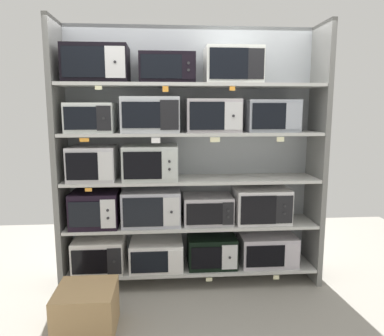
# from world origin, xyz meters

# --- Properties ---
(back_panel) EXTENTS (2.63, 0.04, 2.53)m
(back_panel) POSITION_xyz_m (0.00, 0.24, 1.27)
(back_panel) COLOR #9EA3A8
(back_panel) RESTS_ON ground
(upright_left) EXTENTS (0.05, 0.43, 2.53)m
(upright_left) POSITION_xyz_m (-1.24, 0.00, 1.27)
(upright_left) COLOR slate
(upright_left) RESTS_ON ground
(upright_right) EXTENTS (0.05, 0.43, 2.53)m
(upright_right) POSITION_xyz_m (1.24, 0.00, 1.27)
(upright_right) COLOR slate
(upright_right) RESTS_ON ground
(shelf_0) EXTENTS (2.43, 0.43, 0.03)m
(shelf_0) POSITION_xyz_m (0.00, 0.00, 0.16)
(shelf_0) COLOR beige
(shelf_0) RESTS_ON ground
(microwave_0) EXTENTS (0.48, 0.43, 0.32)m
(microwave_0) POSITION_xyz_m (-0.91, -0.00, 0.33)
(microwave_0) COLOR silver
(microwave_0) RESTS_ON shelf_0
(microwave_1) EXTENTS (0.51, 0.42, 0.27)m
(microwave_1) POSITION_xyz_m (-0.36, -0.00, 0.31)
(microwave_1) COLOR white
(microwave_1) RESTS_ON shelf_0
(microwave_2) EXTENTS (0.48, 0.39, 0.30)m
(microwave_2) POSITION_xyz_m (0.20, -0.00, 0.32)
(microwave_2) COLOR black
(microwave_2) RESTS_ON shelf_0
(microwave_3) EXTENTS (0.56, 0.37, 0.30)m
(microwave_3) POSITION_xyz_m (0.77, -0.00, 0.32)
(microwave_3) COLOR #BBB3BD
(microwave_3) RESTS_ON shelf_0
(price_tag_0) EXTENTS (0.06, 0.00, 0.04)m
(price_tag_0) POSITION_xyz_m (0.15, -0.22, 0.12)
(price_tag_0) COLOR beige
(price_tag_1) EXTENTS (0.06, 0.00, 0.04)m
(price_tag_1) POSITION_xyz_m (0.81, -0.22, 0.12)
(price_tag_1) COLOR beige
(shelf_1) EXTENTS (2.43, 0.43, 0.03)m
(shelf_1) POSITION_xyz_m (0.00, 0.00, 0.61)
(shelf_1) COLOR beige
(microwave_4) EXTENTS (0.44, 0.43, 0.34)m
(microwave_4) POSITION_xyz_m (-0.93, -0.00, 0.79)
(microwave_4) COLOR black
(microwave_4) RESTS_ON shelf_1
(microwave_5) EXTENTS (0.56, 0.38, 0.34)m
(microwave_5) POSITION_xyz_m (-0.40, -0.00, 0.79)
(microwave_5) COLOR #B0B1BE
(microwave_5) RESTS_ON shelf_1
(microwave_6) EXTENTS (0.48, 0.37, 0.27)m
(microwave_6) POSITION_xyz_m (0.15, -0.00, 0.76)
(microwave_6) COLOR #B9B4BA
(microwave_6) RESTS_ON shelf_1
(microwave_7) EXTENTS (0.53, 0.40, 0.34)m
(microwave_7) POSITION_xyz_m (0.69, -0.00, 0.79)
(microwave_7) COLOR silver
(microwave_7) RESTS_ON shelf_1
(shelf_2) EXTENTS (2.43, 0.43, 0.03)m
(shelf_2) POSITION_xyz_m (0.00, 0.00, 1.05)
(shelf_2) COLOR beige
(microwave_8) EXTENTS (0.43, 0.42, 0.32)m
(microwave_8) POSITION_xyz_m (-0.94, -0.00, 1.23)
(microwave_8) COLOR #BEBBBF
(microwave_8) RESTS_ON shelf_2
(microwave_9) EXTENTS (0.51, 0.43, 0.33)m
(microwave_9) POSITION_xyz_m (-0.40, -0.00, 1.23)
(microwave_9) COLOR #B8BFB9
(microwave_9) RESTS_ON shelf_2
(price_tag_2) EXTENTS (0.06, 0.00, 0.03)m
(price_tag_2) POSITION_xyz_m (-0.95, -0.22, 1.02)
(price_tag_2) COLOR orange
(shelf_3) EXTENTS (2.43, 0.43, 0.03)m
(shelf_3) POSITION_xyz_m (0.00, 0.00, 1.50)
(shelf_3) COLOR beige
(microwave_10) EXTENTS (0.43, 0.40, 0.27)m
(microwave_10) POSITION_xyz_m (-0.94, -0.00, 1.65)
(microwave_10) COLOR silver
(microwave_10) RESTS_ON shelf_3
(microwave_11) EXTENTS (0.53, 0.42, 0.33)m
(microwave_11) POSITION_xyz_m (-0.39, -0.00, 1.68)
(microwave_11) COLOR #B5BAC0
(microwave_11) RESTS_ON shelf_3
(microwave_12) EXTENTS (0.51, 0.37, 0.31)m
(microwave_12) POSITION_xyz_m (0.20, -0.00, 1.67)
(microwave_12) COLOR #BBB4B8
(microwave_12) RESTS_ON shelf_3
(microwave_13) EXTENTS (0.49, 0.34, 0.30)m
(microwave_13) POSITION_xyz_m (0.77, -0.00, 1.67)
(microwave_13) COLOR #9DA2AD
(microwave_13) RESTS_ON shelf_3
(price_tag_3) EXTENTS (0.08, 0.00, 0.03)m
(price_tag_3) POSITION_xyz_m (-0.96, -0.22, 1.47)
(price_tag_3) COLOR orange
(price_tag_4) EXTENTS (0.08, 0.00, 0.05)m
(price_tag_4) POSITION_xyz_m (-0.34, -0.22, 1.46)
(price_tag_4) COLOR white
(price_tag_5) EXTENTS (0.09, 0.00, 0.04)m
(price_tag_5) POSITION_xyz_m (0.19, -0.22, 1.46)
(price_tag_5) COLOR beige
(price_tag_6) EXTENTS (0.07, 0.00, 0.04)m
(price_tag_6) POSITION_xyz_m (0.79, -0.22, 1.46)
(price_tag_6) COLOR beige
(shelf_4) EXTENTS (2.43, 0.43, 0.03)m
(shelf_4) POSITION_xyz_m (0.00, 0.00, 1.95)
(shelf_4) COLOR beige
(microwave_14) EXTENTS (0.57, 0.39, 0.33)m
(microwave_14) POSITION_xyz_m (-0.87, -0.00, 2.13)
(microwave_14) COLOR black
(microwave_14) RESTS_ON shelf_4
(microwave_15) EXTENTS (0.50, 0.36, 0.27)m
(microwave_15) POSITION_xyz_m (-0.23, -0.00, 2.10)
(microwave_15) COLOR black
(microwave_15) RESTS_ON shelf_4
(microwave_16) EXTENTS (0.52, 0.33, 0.33)m
(microwave_16) POSITION_xyz_m (0.38, -0.00, 2.13)
(microwave_16) COLOR white
(microwave_16) RESTS_ON shelf_4
(price_tag_7) EXTENTS (0.06, 0.00, 0.03)m
(price_tag_7) POSITION_xyz_m (-0.82, -0.22, 1.91)
(price_tag_7) COLOR beige
(price_tag_8) EXTENTS (0.05, 0.00, 0.05)m
(price_tag_8) POSITION_xyz_m (-0.25, -0.22, 1.91)
(price_tag_8) COLOR orange
(price_tag_9) EXTENTS (0.05, 0.00, 0.04)m
(price_tag_9) POSITION_xyz_m (0.34, -0.22, 1.91)
(price_tag_9) COLOR orange
(shipping_carton) EXTENTS (0.45, 0.45, 0.36)m
(shipping_carton) POSITION_xyz_m (-0.89, -0.78, 0.18)
(shipping_carton) COLOR tan
(shipping_carton) RESTS_ON ground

